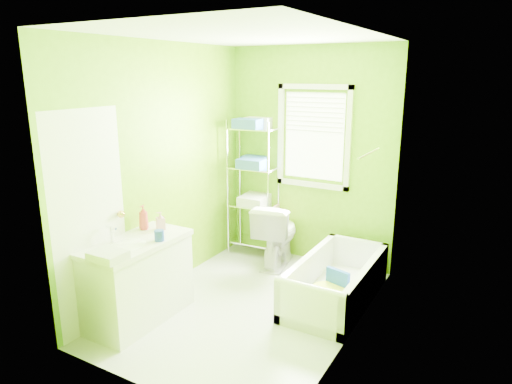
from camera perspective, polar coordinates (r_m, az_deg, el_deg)
The scene contains 9 objects.
ground at distance 4.75m, azimuth -0.81°, elevation -14.05°, with size 2.90×2.90×0.00m, color silver.
room_envelope at distance 4.23m, azimuth -0.89°, elevation 4.65°, with size 2.14×2.94×2.62m.
window at distance 5.46m, azimuth 7.24°, elevation 7.52°, with size 0.92×0.05×1.22m.
door at distance 4.28m, azimuth -20.00°, elevation -3.69°, with size 0.09×0.80×2.00m.
right_wall_decor at distance 3.85m, azimuth 12.36°, elevation -0.15°, with size 0.04×1.48×1.17m.
bathtub at distance 4.84m, azimuth 9.84°, elevation -11.66°, with size 0.68×1.46×0.47m.
toilet at distance 5.55m, azimuth 2.60°, elevation -5.20°, with size 0.44×0.78×0.79m, color white.
vanity at distance 4.49m, azimuth -14.61°, elevation -10.32°, with size 0.54×1.07×1.04m.
wire_shelf_unit at distance 5.72m, azimuth -0.12°, elevation 2.46°, with size 0.61×0.49×1.75m.
Camera 1 is at (2.12, -3.59, 2.28)m, focal length 32.00 mm.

